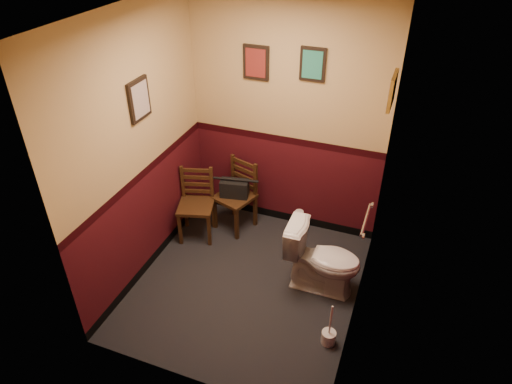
# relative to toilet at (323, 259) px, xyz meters

# --- Properties ---
(floor) EXTENTS (2.20, 2.40, 0.00)m
(floor) POSITION_rel_toilet_xyz_m (-0.72, -0.23, -0.37)
(floor) COLOR black
(floor) RESTS_ON ground
(ceiling) EXTENTS (2.20, 2.40, 0.00)m
(ceiling) POSITION_rel_toilet_xyz_m (-0.72, -0.23, 2.33)
(ceiling) COLOR silver
(ceiling) RESTS_ON ground
(wall_back) EXTENTS (2.20, 0.00, 2.70)m
(wall_back) POSITION_rel_toilet_xyz_m (-0.72, 0.97, 0.98)
(wall_back) COLOR #3E0D13
(wall_back) RESTS_ON ground
(wall_front) EXTENTS (2.20, 0.00, 2.70)m
(wall_front) POSITION_rel_toilet_xyz_m (-0.72, -1.43, 0.98)
(wall_front) COLOR #3E0D13
(wall_front) RESTS_ON ground
(wall_left) EXTENTS (0.00, 2.40, 2.70)m
(wall_left) POSITION_rel_toilet_xyz_m (-1.82, -0.23, 0.98)
(wall_left) COLOR #3E0D13
(wall_left) RESTS_ON ground
(wall_right) EXTENTS (0.00, 2.40, 2.70)m
(wall_right) POSITION_rel_toilet_xyz_m (0.38, -0.23, 0.98)
(wall_right) COLOR #3E0D13
(wall_right) RESTS_ON ground
(grab_bar) EXTENTS (0.05, 0.56, 0.06)m
(grab_bar) POSITION_rel_toilet_xyz_m (0.35, 0.02, 0.58)
(grab_bar) COLOR silver
(grab_bar) RESTS_ON wall_right
(framed_print_back_a) EXTENTS (0.28, 0.04, 0.36)m
(framed_print_back_a) POSITION_rel_toilet_xyz_m (-1.07, 0.95, 1.58)
(framed_print_back_a) COLOR black
(framed_print_back_a) RESTS_ON wall_back
(framed_print_back_b) EXTENTS (0.26, 0.04, 0.34)m
(framed_print_back_b) POSITION_rel_toilet_xyz_m (-0.47, 0.95, 1.63)
(framed_print_back_b) COLOR black
(framed_print_back_b) RESTS_ON wall_back
(framed_print_left) EXTENTS (0.04, 0.30, 0.38)m
(framed_print_left) POSITION_rel_toilet_xyz_m (-1.80, -0.13, 1.48)
(framed_print_left) COLOR black
(framed_print_left) RESTS_ON wall_left
(framed_print_right) EXTENTS (0.04, 0.34, 0.28)m
(framed_print_right) POSITION_rel_toilet_xyz_m (0.36, 0.37, 1.68)
(framed_print_right) COLOR olive
(framed_print_right) RESTS_ON wall_right
(toilet) EXTENTS (0.76, 0.43, 0.74)m
(toilet) POSITION_rel_toilet_xyz_m (0.00, 0.00, 0.00)
(toilet) COLOR white
(toilet) RESTS_ON floor
(toilet_brush) EXTENTS (0.13, 0.13, 0.47)m
(toilet_brush) POSITION_rel_toilet_xyz_m (0.24, -0.66, -0.30)
(toilet_brush) COLOR silver
(toilet_brush) RESTS_ON floor
(chair_left) EXTENTS (0.49, 0.49, 0.84)m
(chair_left) POSITION_rel_toilet_xyz_m (-1.58, 0.35, 0.05)
(chair_left) COLOR #422814
(chair_left) RESTS_ON floor
(chair_right) EXTENTS (0.51, 0.51, 0.86)m
(chair_right) POSITION_rel_toilet_xyz_m (-1.21, 0.67, 0.06)
(chair_right) COLOR #422814
(chair_right) RESTS_ON floor
(handbag) EXTENTS (0.35, 0.22, 0.24)m
(handbag) POSITION_rel_toilet_xyz_m (-1.22, 0.63, 0.18)
(handbag) COLOR black
(handbag) RESTS_ON chair_right
(tp_stack) EXTENTS (0.21, 0.13, 0.28)m
(tp_stack) POSITION_rel_toilet_xyz_m (-0.48, 0.85, -0.26)
(tp_stack) COLOR silver
(tp_stack) RESTS_ON floor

